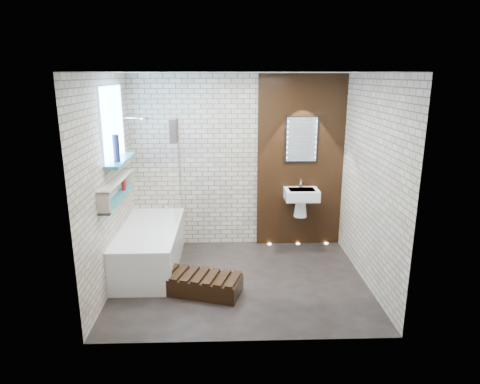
{
  "coord_description": "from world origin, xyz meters",
  "views": [
    {
      "loc": [
        -0.17,
        -5.01,
        2.58
      ],
      "look_at": [
        0.0,
        0.15,
        1.15
      ],
      "focal_mm": 31.84,
      "sensor_mm": 36.0,
      "label": 1
    }
  ],
  "objects_px": {
    "bath_screen": "(177,170)",
    "led_mirror": "(302,139)",
    "washbasin": "(301,198)",
    "walnut_step": "(201,284)",
    "bathtub": "(150,247)"
  },
  "relations": [
    {
      "from": "led_mirror",
      "to": "bathtub",
      "type": "bearing_deg",
      "value": -160.22
    },
    {
      "from": "bathtub",
      "to": "washbasin",
      "type": "distance_m",
      "value": 2.32
    },
    {
      "from": "bathtub",
      "to": "bath_screen",
      "type": "height_order",
      "value": "bath_screen"
    },
    {
      "from": "washbasin",
      "to": "walnut_step",
      "type": "bearing_deg",
      "value": -136.42
    },
    {
      "from": "bathtub",
      "to": "led_mirror",
      "type": "relative_size",
      "value": 2.49
    },
    {
      "from": "bath_screen",
      "to": "led_mirror",
      "type": "relative_size",
      "value": 2.0
    },
    {
      "from": "led_mirror",
      "to": "walnut_step",
      "type": "relative_size",
      "value": 0.73
    },
    {
      "from": "bath_screen",
      "to": "washbasin",
      "type": "height_order",
      "value": "bath_screen"
    },
    {
      "from": "walnut_step",
      "to": "led_mirror",
      "type": "bearing_deg",
      "value": 46.7
    },
    {
      "from": "washbasin",
      "to": "walnut_step",
      "type": "relative_size",
      "value": 0.6
    },
    {
      "from": "bath_screen",
      "to": "walnut_step",
      "type": "bearing_deg",
      "value": -72.47
    },
    {
      "from": "washbasin",
      "to": "bath_screen",
      "type": "bearing_deg",
      "value": -174.22
    },
    {
      "from": "bathtub",
      "to": "washbasin",
      "type": "bearing_deg",
      "value": 16.01
    },
    {
      "from": "bathtub",
      "to": "walnut_step",
      "type": "height_order",
      "value": "bathtub"
    },
    {
      "from": "bath_screen",
      "to": "walnut_step",
      "type": "distance_m",
      "value": 1.71
    }
  ]
}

